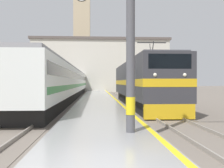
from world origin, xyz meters
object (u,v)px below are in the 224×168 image
passenger_train (70,83)px  clock_tower (82,28)px  locomotive_train (141,83)px  catenary_mast (133,17)px

passenger_train → clock_tower: (0.06, 30.24, 13.62)m
locomotive_train → catenary_mast: (-2.65, -13.94, 2.29)m
locomotive_train → clock_tower: 45.72m
passenger_train → locomotive_train: bearing=-59.7°
clock_tower → catenary_mast: bearing=-85.2°
locomotive_train → clock_tower: bearing=99.8°
locomotive_train → passenger_train: locomotive_train is taller
catenary_mast → clock_tower: 58.26m
catenary_mast → clock_tower: clock_tower is taller
locomotive_train → passenger_train: 14.78m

